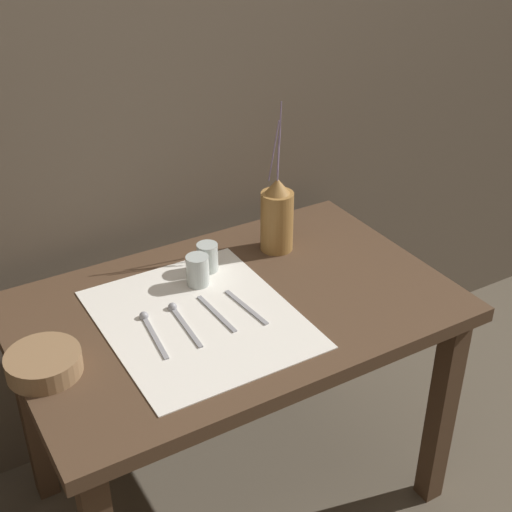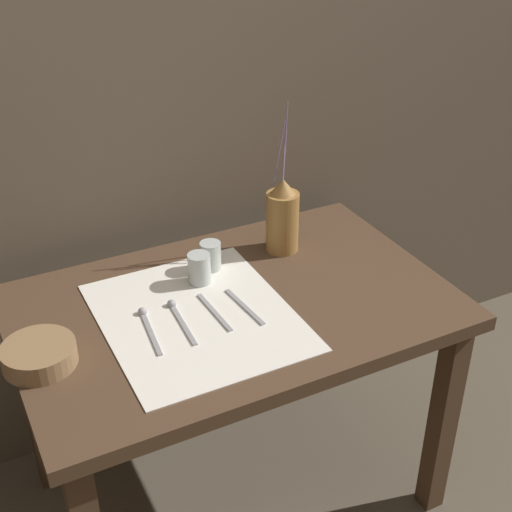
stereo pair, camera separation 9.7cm
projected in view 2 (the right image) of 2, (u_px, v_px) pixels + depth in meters
ground_plane at (237, 490)px, 2.21m from camera, size 12.00×12.00×0.00m
stone_wall_back at (156, 66)px, 1.96m from camera, size 7.00×0.06×2.40m
wooden_table at (234, 333)px, 1.90m from camera, size 1.13×0.73×0.71m
linen_cloth at (197, 317)px, 1.79m from camera, size 0.46×0.54×0.00m
pitcher_with_flowers at (282, 217)px, 2.03m from camera, size 0.09×0.09×0.44m
wooden_bowl at (39, 355)px, 1.62m from camera, size 0.17×0.17×0.05m
glass_tumbler_near at (199, 268)px, 1.90m from camera, size 0.06×0.06×0.08m
glass_tumbler_far at (211, 256)px, 1.96m from camera, size 0.06×0.06×0.08m
spoon_inner at (146, 320)px, 1.77m from camera, size 0.04×0.19×0.02m
spoon_outer at (176, 312)px, 1.80m from camera, size 0.03×0.19×0.02m
fork_inner at (214, 312)px, 1.80m from camera, size 0.02×0.18×0.00m
knife_center at (245, 307)px, 1.82m from camera, size 0.03×0.18×0.00m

